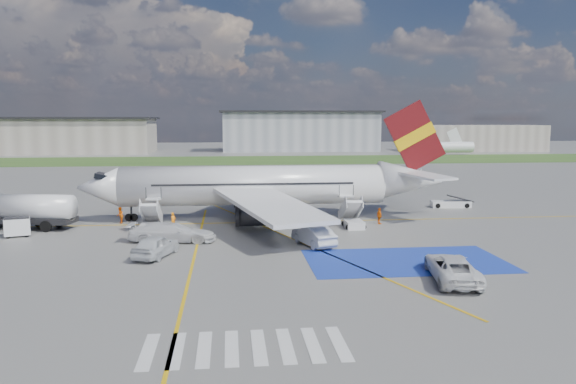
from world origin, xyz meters
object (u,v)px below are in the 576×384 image
at_px(fuel_tanker, 24,214).
at_px(van_white_a, 452,263).
at_px(airliner, 268,185).
at_px(gpu_cart, 17,228).
at_px(belt_loader, 451,204).
at_px(car_silver_b, 314,235).
at_px(car_silver_a, 156,246).
at_px(van_white_b, 172,229).

distance_m(fuel_tanker, van_white_a, 38.07).
bearing_deg(airliner, fuel_tanker, -172.68).
bearing_deg(gpu_cart, airliner, -2.32).
relative_size(gpu_cart, belt_loader, 0.48).
distance_m(airliner, car_silver_b, 12.97).
relative_size(car_silver_a, car_silver_b, 0.98).
bearing_deg(airliner, belt_loader, 13.64).
distance_m(car_silver_a, van_white_b, 5.05).
relative_size(fuel_tanker, belt_loader, 2.00).
relative_size(car_silver_a, van_white_b, 0.90).
bearing_deg(van_white_a, gpu_cart, -16.80).
relative_size(gpu_cart, van_white_b, 0.44).
xyz_separation_m(fuel_tanker, gpu_cart, (0.59, -3.51, -0.58)).
distance_m(gpu_cart, van_white_b, 13.83).
bearing_deg(car_silver_a, gpu_cart, -14.50).
distance_m(airliner, fuel_tanker, 22.84).
bearing_deg(car_silver_a, airliner, -102.67).
distance_m(gpu_cart, car_silver_b, 25.41).
xyz_separation_m(airliner, van_white_b, (-8.58, -9.90, -2.36)).
height_order(airliner, car_silver_b, airliner).
height_order(gpu_cart, van_white_a, van_white_a).
relative_size(airliner, car_silver_b, 7.50).
bearing_deg(van_white_b, car_silver_b, -96.03).
xyz_separation_m(belt_loader, van_white_b, (-29.82, -15.05, 0.68)).
bearing_deg(van_white_b, airliner, -34.39).
bearing_deg(gpu_cart, van_white_b, -33.18).
bearing_deg(car_silver_a, belt_loader, -127.42).
relative_size(car_silver_b, van_white_a, 0.89).
relative_size(gpu_cart, car_silver_b, 0.47).
distance_m(belt_loader, van_white_b, 33.41).
xyz_separation_m(airliner, gpu_cart, (-21.97, -6.41, -2.63)).
xyz_separation_m(car_silver_a, car_silver_b, (12.02, 2.48, -0.01)).
xyz_separation_m(belt_loader, car_silver_b, (-18.51, -17.57, 0.45)).
height_order(belt_loader, van_white_b, van_white_b).
distance_m(belt_loader, car_silver_b, 25.53).
xyz_separation_m(fuel_tanker, belt_loader, (43.80, 8.05, -0.99)).
bearing_deg(belt_loader, gpu_cart, -159.82).
distance_m(car_silver_b, van_white_b, 11.59).
bearing_deg(fuel_tanker, car_silver_a, -29.52).
distance_m(gpu_cart, car_silver_a, 15.25).
height_order(airliner, van_white_b, airliner).
bearing_deg(van_white_b, car_silver_a, 178.47).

